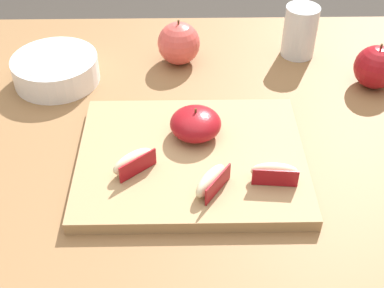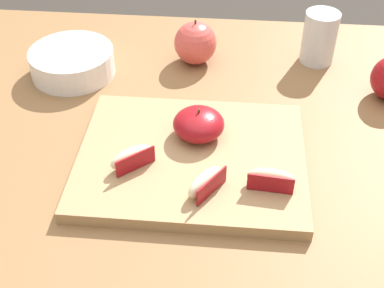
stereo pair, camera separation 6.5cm
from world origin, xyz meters
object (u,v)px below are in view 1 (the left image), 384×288
(whole_apple_red_delicious, at_px, (376,67))
(drinking_glass_water, at_px, (300,31))
(whole_apple_pink_lady, at_px, (179,43))
(ceramic_fruit_bowl, at_px, (56,69))
(apple_half_skin_up, at_px, (196,124))
(apple_wedge_back, at_px, (275,172))
(apple_wedge_right, at_px, (133,162))
(cutting_board, at_px, (192,159))
(apple_wedge_left, at_px, (211,181))

(whole_apple_red_delicious, xyz_separation_m, drinking_glass_water, (-0.12, 0.12, 0.01))
(drinking_glass_water, bearing_deg, whole_apple_pink_lady, -173.81)
(whole_apple_pink_lady, distance_m, ceramic_fruit_bowl, 0.24)
(apple_half_skin_up, distance_m, whole_apple_red_delicious, 0.38)
(apple_wedge_back, xyz_separation_m, apple_wedge_right, (-0.21, 0.03, 0.00))
(apple_half_skin_up, xyz_separation_m, ceramic_fruit_bowl, (-0.26, 0.19, -0.02))
(apple_half_skin_up, bearing_deg, whole_apple_pink_lady, 96.07)
(apple_wedge_right, relative_size, whole_apple_pink_lady, 0.74)
(apple_half_skin_up, bearing_deg, ceramic_fruit_bowl, 143.54)
(apple_wedge_right, height_order, whole_apple_red_delicious, whole_apple_red_delicious)
(cutting_board, distance_m, apple_wedge_right, 0.10)
(apple_wedge_back, bearing_deg, apple_half_skin_up, 136.53)
(drinking_glass_water, bearing_deg, apple_wedge_left, -115.77)
(apple_half_skin_up, xyz_separation_m, apple_wedge_left, (0.02, -0.12, -0.01))
(apple_wedge_right, xyz_separation_m, apple_wedge_left, (0.12, -0.04, 0.00))
(cutting_board, relative_size, apple_wedge_left, 4.99)
(apple_half_skin_up, relative_size, ceramic_fruit_bowl, 0.51)
(apple_wedge_left, height_order, whole_apple_pink_lady, whole_apple_pink_lady)
(apple_wedge_right, distance_m, whole_apple_red_delicious, 0.50)
(whole_apple_red_delicious, distance_m, drinking_glass_water, 0.17)
(apple_wedge_right, xyz_separation_m, drinking_glass_water, (0.31, 0.37, 0.02))
(apple_half_skin_up, distance_m, apple_wedge_back, 0.16)
(apple_wedge_right, distance_m, whole_apple_pink_lady, 0.35)
(apple_wedge_back, bearing_deg, apple_wedge_left, -170.37)
(cutting_board, distance_m, drinking_glass_water, 0.40)
(whole_apple_red_delicious, bearing_deg, apple_wedge_back, -129.42)
(drinking_glass_water, bearing_deg, apple_wedge_back, -104.76)
(whole_apple_red_delicious, bearing_deg, drinking_glass_water, 136.40)
(apple_wedge_back, relative_size, ceramic_fruit_bowl, 0.45)
(apple_half_skin_up, xyz_separation_m, apple_wedge_back, (0.11, -0.11, -0.01))
(apple_wedge_right, xyz_separation_m, whole_apple_red_delicious, (0.44, 0.25, 0.00))
(apple_wedge_back, height_order, drinking_glass_water, drinking_glass_water)
(apple_half_skin_up, height_order, apple_wedge_right, apple_half_skin_up)
(apple_wedge_left, bearing_deg, ceramic_fruit_bowl, 131.62)
(apple_wedge_left, xyz_separation_m, whole_apple_pink_lady, (-0.05, 0.38, 0.01))
(apple_wedge_left, distance_m, whole_apple_red_delicious, 0.44)
(apple_wedge_back, bearing_deg, apple_wedge_right, 172.65)
(apple_wedge_back, xyz_separation_m, whole_apple_red_delicious, (0.23, 0.28, 0.00))
(whole_apple_pink_lady, bearing_deg, ceramic_fruit_bowl, -164.49)
(cutting_board, bearing_deg, whole_apple_pink_lady, 93.93)
(apple_wedge_left, xyz_separation_m, whole_apple_red_delicious, (0.32, 0.29, 0.00))
(apple_wedge_back, xyz_separation_m, drinking_glass_water, (0.10, 0.39, 0.02))
(whole_apple_red_delicious, xyz_separation_m, ceramic_fruit_bowl, (-0.60, 0.03, -0.01))
(whole_apple_red_delicious, bearing_deg, ceramic_fruit_bowl, 177.57)
(whole_apple_red_delicious, relative_size, drinking_glass_water, 0.85)
(apple_wedge_left, distance_m, ceramic_fruit_bowl, 0.43)
(apple_wedge_left, relative_size, ceramic_fruit_bowl, 0.44)
(apple_wedge_left, height_order, whole_apple_red_delicious, whole_apple_red_delicious)
(cutting_board, bearing_deg, ceramic_fruit_bowl, 136.75)
(whole_apple_red_delicious, bearing_deg, apple_half_skin_up, -153.71)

